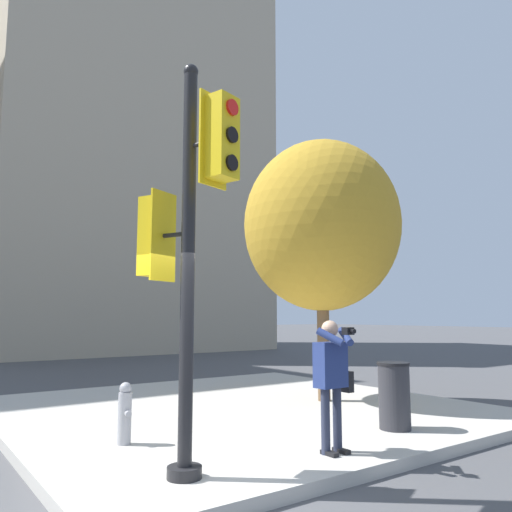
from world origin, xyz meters
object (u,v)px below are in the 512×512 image
street_tree (322,226)px  fire_hydrant (125,413)px  traffic_signal_pole (187,228)px  trash_bin (394,395)px  person_photographer (332,373)px

street_tree → fire_hydrant: bearing=-168.2°
street_tree → fire_hydrant: street_tree is taller
traffic_signal_pole → trash_bin: bearing=2.9°
fire_hydrant → trash_bin: (3.58, -1.51, 0.10)m
traffic_signal_pole → street_tree: 5.29m
fire_hydrant → trash_bin: trash_bin is taller
traffic_signal_pole → fire_hydrant: 2.79m
traffic_signal_pole → trash_bin: (3.60, 0.18, -2.13)m
traffic_signal_pole → street_tree: (4.49, 2.63, 0.90)m
person_photographer → street_tree: (2.55, 2.84, 2.56)m
street_tree → trash_bin: street_tree is taller
trash_bin → fire_hydrant: bearing=157.1°
street_tree → fire_hydrant: 5.54m
street_tree → trash_bin: 4.00m
traffic_signal_pole → trash_bin: 4.18m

